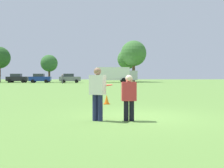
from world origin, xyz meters
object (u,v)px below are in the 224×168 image
(player_defender, at_px, (129,95))
(parked_car_mid_right, at_px, (70,78))
(player_thrower, at_px, (98,91))
(box_truck, at_px, (116,74))
(parked_car_center, at_px, (40,78))
(bystander_far_jogger, at_px, (62,78))
(traffic_cone, at_px, (107,100))
(frisbee, at_px, (108,85))
(parked_car_mid_left, at_px, (17,78))

(player_defender, relative_size, parked_car_mid_right, 0.34)
(player_thrower, xyz_separation_m, box_truck, (2.96, 46.59, 0.79))
(player_thrower, relative_size, parked_car_center, 0.40)
(player_defender, distance_m, bystander_far_jogger, 40.60)
(bystander_far_jogger, bearing_deg, box_truck, 34.17)
(traffic_cone, xyz_separation_m, parked_car_mid_right, (-6.70, 39.33, 0.69))
(frisbee, bearing_deg, box_truck, 86.78)
(frisbee, bearing_deg, bystander_far_jogger, 100.70)
(player_defender, height_order, frisbee, player_defender)
(parked_car_mid_left, distance_m, parked_car_center, 4.81)
(player_thrower, bearing_deg, player_defender, -2.12)
(box_truck, bearing_deg, parked_car_mid_left, -176.84)
(player_thrower, distance_m, parked_car_mid_left, 48.60)
(frisbee, xyz_separation_m, bystander_far_jogger, (-7.49, 39.63, -0.20))
(traffic_cone, bearing_deg, box_truck, 86.45)
(parked_car_mid_left, height_order, parked_car_mid_right, same)
(player_thrower, relative_size, parked_car_mid_left, 0.40)
(parked_car_mid_left, xyz_separation_m, parked_car_mid_right, (10.81, -1.27, 0.00))
(parked_car_center, bearing_deg, bystander_far_jogger, -43.56)
(player_thrower, relative_size, player_defender, 1.16)
(bystander_far_jogger, bearing_deg, player_defender, -78.43)
(bystander_far_jogger, bearing_deg, frisbee, -79.30)
(traffic_cone, xyz_separation_m, parked_car_mid_left, (-17.51, 40.60, 0.69))
(parked_car_mid_right, height_order, bystander_far_jogger, parked_car_mid_right)
(frisbee, bearing_deg, parked_car_mid_left, 111.07)
(parked_car_center, xyz_separation_m, box_truck, (15.35, 1.86, 0.83))
(frisbee, xyz_separation_m, box_truck, (2.61, 46.48, 0.61))
(player_defender, bearing_deg, player_thrower, 177.88)
(player_defender, height_order, parked_car_mid_left, parked_car_mid_left)
(player_thrower, height_order, parked_car_mid_left, parked_car_mid_left)
(parked_car_mid_right, xyz_separation_m, box_truck, (9.29, 2.38, 0.83))
(traffic_cone, xyz_separation_m, box_truck, (2.59, 41.71, 1.52))
(player_thrower, distance_m, frisbee, 0.41)
(player_defender, relative_size, bystander_far_jogger, 0.88)
(player_thrower, distance_m, box_truck, 46.69)
(parked_car_mid_right, bearing_deg, box_truck, 14.37)
(player_defender, distance_m, parked_car_mid_right, 44.85)
(frisbee, distance_m, bystander_far_jogger, 40.33)
(traffic_cone, bearing_deg, parked_car_center, 107.76)
(player_defender, xyz_separation_m, frisbee, (-0.66, 0.14, 0.33))
(parked_car_center, xyz_separation_m, bystander_far_jogger, (5.25, -4.99, 0.02))
(player_defender, height_order, parked_car_center, parked_car_center)
(player_thrower, distance_m, traffic_cone, 4.95)
(parked_car_mid_left, bearing_deg, parked_car_mid_right, -6.69)
(player_thrower, bearing_deg, frisbee, 16.68)
(frisbee, height_order, traffic_cone, frisbee)
(player_thrower, bearing_deg, bystander_far_jogger, 100.18)
(player_thrower, bearing_deg, traffic_cone, 85.60)
(traffic_cone, bearing_deg, frisbee, -90.32)
(parked_car_center, bearing_deg, frisbee, -74.07)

